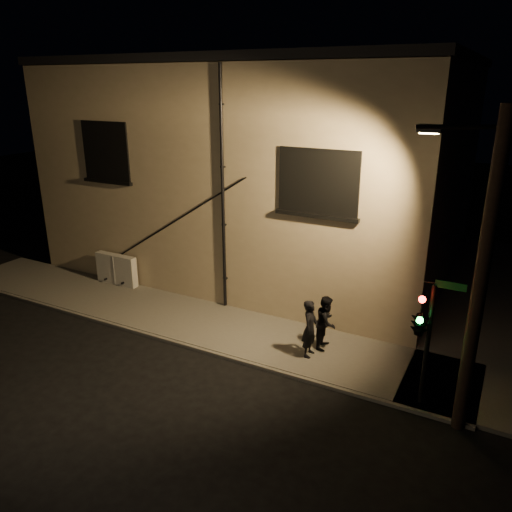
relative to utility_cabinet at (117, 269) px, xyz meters
The scene contains 8 objects.
ground 7.33m from the utility_cabinet, 21.73° to the right, with size 90.00×90.00×0.00m, color black.
sidewalk 8.20m from the utility_cabinet, 11.93° to the left, with size 21.00×16.00×0.12m.
building 8.20m from the utility_cabinet, 59.05° to the left, with size 16.20×12.23×8.80m.
utility_cabinet is the anchor object (origin of this frame).
pedestrian_a 9.15m from the utility_cabinet, ahead, with size 0.65×0.43×1.78m, color black.
pedestrian_b 9.30m from the utility_cabinet, ahead, with size 0.82×0.64×1.68m, color black.
traffic_signal 12.57m from the utility_cabinet, 11.64° to the right, with size 1.16×1.96×3.38m.
streetlamp_pole 13.95m from the utility_cabinet, 11.67° to the right, with size 2.03×1.40×7.49m.
Camera 1 is at (7.00, -11.25, 7.87)m, focal length 35.00 mm.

